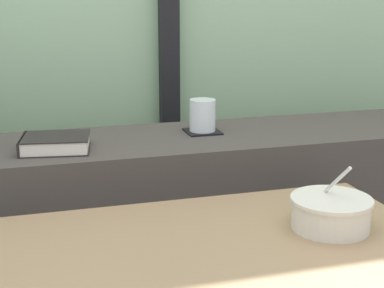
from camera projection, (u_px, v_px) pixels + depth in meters
name	position (u px, v px, depth m)	size (l,w,h in m)	color
dark_console_ledge	(160.00, 265.00, 1.79)	(2.80, 0.38, 0.80)	#423D38
coaster_square	(202.00, 132.00, 1.75)	(0.10, 0.10, 0.01)	black
juice_glass	(203.00, 116.00, 1.74)	(0.08, 0.08, 0.10)	white
closed_book	(55.00, 143.00, 1.55)	(0.20, 0.17, 0.04)	black
soup_bowl	(332.00, 213.00, 1.26)	(0.18, 0.18, 0.15)	silver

